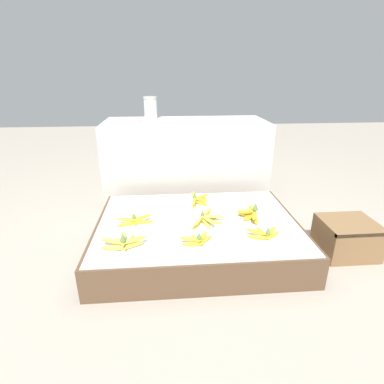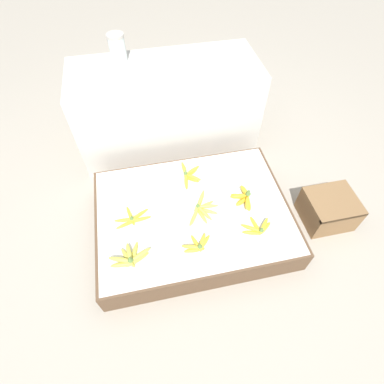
{
  "view_description": "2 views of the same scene",
  "coord_description": "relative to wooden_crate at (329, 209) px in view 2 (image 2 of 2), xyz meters",
  "views": [
    {
      "loc": [
        -0.18,
        -1.73,
        1.11
      ],
      "look_at": [
        -0.03,
        0.11,
        0.36
      ],
      "focal_mm": 28.0,
      "sensor_mm": 36.0,
      "label": 1
    },
    {
      "loc": [
        -0.24,
        -1.1,
        1.87
      ],
      "look_at": [
        0.0,
        0.04,
        0.35
      ],
      "focal_mm": 28.0,
      "sensor_mm": 36.0,
      "label": 2
    }
  ],
  "objects": [
    {
      "name": "back_vendor_table",
      "position": [
        -0.97,
        1.06,
        0.24
      ],
      "size": [
        1.42,
        0.6,
        0.71
      ],
      "color": "beige",
      "rests_on": "ground_plane"
    },
    {
      "name": "glass_jar",
      "position": [
        -1.28,
        1.22,
        0.69
      ],
      "size": [
        0.12,
        0.12,
        0.19
      ],
      "color": "silver",
      "rests_on": "back_vendor_table"
    },
    {
      "name": "foam_tray_dark",
      "position": [
        -1.5,
        1.05,
        0.6
      ],
      "size": [
        0.26,
        0.19,
        0.02
      ],
      "color": "white",
      "rests_on": "back_vendor_table"
    },
    {
      "name": "banana_bunch_middle_left",
      "position": [
        -1.36,
        0.13,
        0.11
      ],
      "size": [
        0.24,
        0.17,
        0.08
      ],
      "color": "yellow",
      "rests_on": "display_platform"
    },
    {
      "name": "banana_bunch_front_midright",
      "position": [
        -0.59,
        -0.1,
        0.12
      ],
      "size": [
        0.21,
        0.15,
        0.09
      ],
      "color": "yellow",
      "rests_on": "display_platform"
    },
    {
      "name": "banana_bunch_front_left",
      "position": [
        -1.39,
        -0.14,
        0.12
      ],
      "size": [
        0.26,
        0.17,
        0.1
      ],
      "color": "gold",
      "rests_on": "display_platform"
    },
    {
      "name": "display_platform",
      "position": [
        -0.96,
        0.13,
        -0.01
      ],
      "size": [
        1.3,
        0.96,
        0.2
      ],
      "color": "brown",
      "rests_on": "ground_plane"
    },
    {
      "name": "banana_bunch_middle_midright",
      "position": [
        -0.6,
        0.14,
        0.13
      ],
      "size": [
        0.14,
        0.21,
        0.11
      ],
      "color": "gold",
      "rests_on": "display_platform"
    },
    {
      "name": "wooden_crate",
      "position": [
        0.0,
        0.0,
        0.0
      ],
      "size": [
        0.34,
        0.3,
        0.22
      ],
      "color": "olive",
      "rests_on": "ground_plane"
    },
    {
      "name": "ground_plane",
      "position": [
        -0.96,
        0.13,
        -0.11
      ],
      "size": [
        10.0,
        10.0,
        0.0
      ],
      "primitive_type": "plane",
      "color": "#A89E8E"
    },
    {
      "name": "banana_bunch_back_midleft",
      "position": [
        -0.93,
        0.42,
        0.12
      ],
      "size": [
        0.15,
        0.25,
        0.09
      ],
      "color": "gold",
      "rests_on": "display_platform"
    },
    {
      "name": "foam_tray_white",
      "position": [
        -0.7,
        1.02,
        0.6
      ],
      "size": [
        0.29,
        0.19,
        0.02
      ],
      "color": "white",
      "rests_on": "back_vendor_table"
    },
    {
      "name": "banana_bunch_front_midleft",
      "position": [
        -0.99,
        -0.14,
        0.12
      ],
      "size": [
        0.2,
        0.14,
        0.09
      ],
      "color": "gold",
      "rests_on": "display_platform"
    },
    {
      "name": "banana_bunch_middle_midleft",
      "position": [
        -0.9,
        0.11,
        0.11
      ],
      "size": [
        0.23,
        0.27,
        0.08
      ],
      "color": "#DBCC4C",
      "rests_on": "display_platform"
    }
  ]
}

